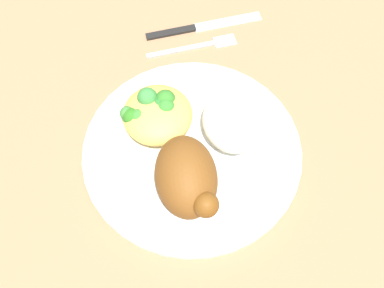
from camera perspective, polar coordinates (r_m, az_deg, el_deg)
name	(u,v)px	position (r m, az deg, el deg)	size (l,w,h in m)	color
ground_plane	(192,154)	(0.63, 0.00, -1.18)	(2.00, 2.00, 0.00)	#99714F
plate	(192,151)	(0.62, 0.00, -0.80)	(0.29, 0.29, 0.02)	white
roasted_chicken	(187,178)	(0.55, -0.66, -4.16)	(0.11, 0.08, 0.08)	brown
rice_pile	(233,121)	(0.61, 5.02, 2.78)	(0.10, 0.08, 0.04)	white
mac_cheese_with_broccoli	(156,113)	(0.62, -4.45, 3.83)	(0.10, 0.10, 0.05)	#F0BA50
fork	(197,46)	(0.74, 0.64, 11.94)	(0.03, 0.14, 0.01)	#B2B2B7
knife	(194,27)	(0.76, 0.22, 14.09)	(0.03, 0.19, 0.01)	black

